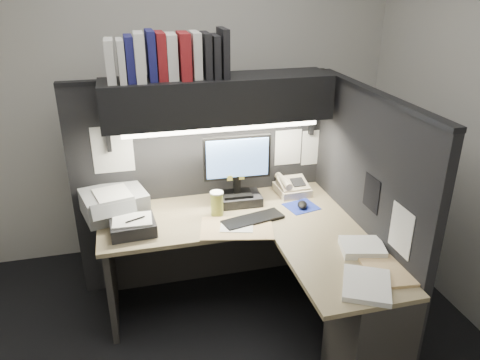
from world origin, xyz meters
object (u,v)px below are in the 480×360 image
at_px(desk, 291,287).
at_px(notebook_stack, 133,227).
at_px(overhead_shelf, 218,99).
at_px(coffee_cup, 217,204).
at_px(keyboard, 253,219).
at_px(monitor, 237,177).
at_px(printer, 114,203).
at_px(telephone, 292,187).

bearing_deg(desk, notebook_stack, 154.97).
xyz_separation_m(overhead_shelf, coffee_cup, (-0.06, -0.20, -0.69)).
bearing_deg(desk, overhead_shelf, 111.79).
bearing_deg(coffee_cup, notebook_stack, -169.43).
height_order(keyboard, notebook_stack, notebook_stack).
height_order(monitor, printer, monitor).
height_order(telephone, printer, printer).
relative_size(desk, overhead_shelf, 1.10).
distance_m(monitor, keyboard, 0.35).
bearing_deg(printer, monitor, -17.84).
xyz_separation_m(keyboard, coffee_cup, (-0.22, 0.15, 0.07)).
bearing_deg(notebook_stack, desk, -25.03).
height_order(overhead_shelf, monitor, overhead_shelf).
bearing_deg(telephone, monitor, -173.78).
bearing_deg(overhead_shelf, telephone, -0.16).
bearing_deg(monitor, notebook_stack, -159.89).
distance_m(desk, monitor, 0.86).
bearing_deg(monitor, desk, -72.58).
distance_m(monitor, coffee_cup, 0.26).
relative_size(monitor, printer, 1.25).
distance_m(keyboard, notebook_stack, 0.80).
xyz_separation_m(keyboard, telephone, (0.41, 0.35, 0.04)).
bearing_deg(telephone, desk, -111.75).
height_order(desk, telephone, telephone).
bearing_deg(monitor, overhead_shelf, 151.76).
distance_m(monitor, notebook_stack, 0.81).
xyz_separation_m(monitor, coffee_cup, (-0.18, -0.14, -0.12)).
relative_size(desk, notebook_stack, 5.94).
relative_size(keyboard, coffee_cup, 2.61).
bearing_deg(overhead_shelf, printer, -179.12).
height_order(monitor, coffee_cup, monitor).
relative_size(keyboard, notebook_stack, 1.50).
relative_size(monitor, keyboard, 1.21).
height_order(telephone, coffee_cup, coffee_cup).
bearing_deg(notebook_stack, printer, 110.09).
bearing_deg(desk, telephone, 70.40).
xyz_separation_m(desk, overhead_shelf, (-0.30, 0.75, 1.06)).
height_order(overhead_shelf, printer, overhead_shelf).
bearing_deg(printer, coffee_cup, -29.67).
bearing_deg(monitor, keyboard, -79.94).
relative_size(overhead_shelf, monitor, 2.99).
height_order(telephone, notebook_stack, telephone).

